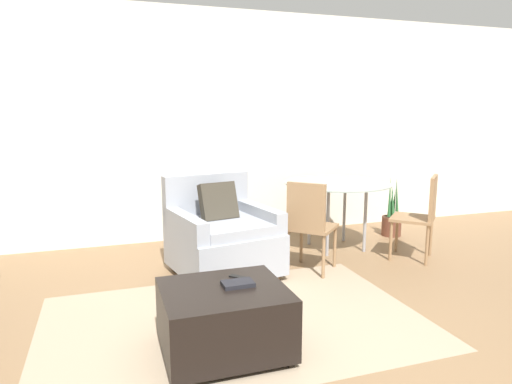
% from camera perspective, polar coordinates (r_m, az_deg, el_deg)
% --- Properties ---
extents(wall_back, '(12.00, 0.06, 2.75)m').
position_cam_1_polar(wall_back, '(5.54, -9.54, 8.06)').
color(wall_back, silver).
rests_on(wall_back, ground_plane).
extents(area_rug, '(2.80, 1.84, 0.01)m').
position_cam_1_polar(area_rug, '(3.55, -2.69, -15.87)').
color(area_rug, gray).
rests_on(area_rug, ground_plane).
extents(armchair, '(1.06, 1.07, 0.94)m').
position_cam_1_polar(armchair, '(4.41, -4.28, -5.64)').
color(armchair, '#999EA8').
rests_on(armchair, ground_plane).
extents(ottoman, '(0.79, 0.69, 0.44)m').
position_cam_1_polar(ottoman, '(3.05, -4.00, -15.43)').
color(ottoman, black).
rests_on(ottoman, ground_plane).
extents(book_stack, '(0.20, 0.13, 0.03)m').
position_cam_1_polar(book_stack, '(3.00, -2.28, -11.38)').
color(book_stack, black).
rests_on(book_stack, ottoman).
extents(tv_remote_primary, '(0.12, 0.13, 0.01)m').
position_cam_1_polar(tv_remote_primary, '(3.14, -2.13, -10.59)').
color(tv_remote_primary, black).
rests_on(tv_remote_primary, ottoman).
extents(dining_table, '(1.19, 1.19, 0.76)m').
position_cam_1_polar(dining_table, '(5.23, 10.14, 0.31)').
color(dining_table, '#8C9E99').
rests_on(dining_table, ground_plane).
extents(dining_chair_near_left, '(0.59, 0.59, 0.90)m').
position_cam_1_polar(dining_chair_near_left, '(4.41, 6.68, -3.61)').
color(dining_chair_near_left, '#93704C').
rests_on(dining_chair_near_left, ground_plane).
extents(dining_chair_near_right, '(0.59, 0.59, 0.90)m').
position_cam_1_polar(dining_chair_near_right, '(5.08, 20.00, -2.32)').
color(dining_chair_near_right, '#93704C').
rests_on(dining_chair_near_right, ground_plane).
extents(potted_plant_small, '(0.24, 0.24, 0.75)m').
position_cam_1_polar(potted_plant_small, '(6.02, 16.61, -3.36)').
color(potted_plant_small, brown).
rests_on(potted_plant_small, ground_plane).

